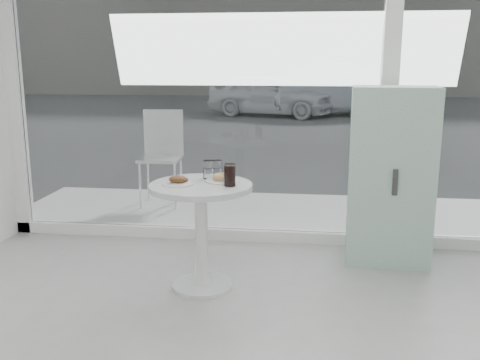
# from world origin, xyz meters

# --- Properties ---
(storefront) EXTENTS (5.00, 0.14, 3.00)m
(storefront) POSITION_xyz_m (0.07, 3.00, 1.71)
(storefront) COLOR white
(storefront) RESTS_ON ground
(main_table) EXTENTS (0.72, 0.72, 0.77)m
(main_table) POSITION_xyz_m (-0.50, 1.90, 0.55)
(main_table) COLOR white
(main_table) RESTS_ON ground
(patio_deck) EXTENTS (5.60, 1.60, 0.05)m
(patio_deck) POSITION_xyz_m (0.00, 3.80, 0.03)
(patio_deck) COLOR white
(patio_deck) RESTS_ON ground
(street) EXTENTS (40.00, 24.00, 0.00)m
(street) POSITION_xyz_m (0.00, 16.00, -0.00)
(street) COLOR #3A3A3A
(street) RESTS_ON ground
(far_building) EXTENTS (40.00, 2.00, 8.00)m
(far_building) POSITION_xyz_m (0.00, 25.00, 4.00)
(far_building) COLOR gray
(far_building) RESTS_ON ground
(mint_cabinet) EXTENTS (0.68, 0.48, 1.42)m
(mint_cabinet) POSITION_xyz_m (0.90, 2.62, 0.71)
(mint_cabinet) COLOR #84A895
(mint_cabinet) RESTS_ON ground
(patio_chair) EXTENTS (0.47, 0.47, 1.03)m
(patio_chair) POSITION_xyz_m (-1.36, 4.04, 0.64)
(patio_chair) COLOR white
(patio_chair) RESTS_ON patio_deck
(car_white) EXTENTS (4.02, 2.58, 1.27)m
(car_white) POSITION_xyz_m (-0.84, 14.45, 0.64)
(car_white) COLOR white
(car_white) RESTS_ON street
(car_silver) EXTENTS (5.00, 3.02, 1.56)m
(car_silver) POSITION_xyz_m (1.34, 15.08, 0.78)
(car_silver) COLOR #9CA0A4
(car_silver) RESTS_ON street
(plate_fritter) EXTENTS (0.21, 0.21, 0.07)m
(plate_fritter) POSITION_xyz_m (-0.65, 1.85, 0.80)
(plate_fritter) COLOR silver
(plate_fritter) RESTS_ON main_table
(plate_donut) EXTENTS (0.24, 0.24, 0.06)m
(plate_donut) POSITION_xyz_m (-0.36, 1.99, 0.79)
(plate_donut) COLOR silver
(plate_donut) RESTS_ON main_table
(water_tumbler_a) EXTENTS (0.08, 0.08, 0.13)m
(water_tumbler_a) POSITION_xyz_m (-0.48, 2.08, 0.83)
(water_tumbler_a) COLOR white
(water_tumbler_a) RESTS_ON main_table
(water_tumbler_b) EXTENTS (0.08, 0.08, 0.13)m
(water_tumbler_b) POSITION_xyz_m (-0.42, 2.11, 0.83)
(water_tumbler_b) COLOR white
(water_tumbler_b) RESTS_ON main_table
(cola_glass) EXTENTS (0.08, 0.08, 0.15)m
(cola_glass) POSITION_xyz_m (-0.29, 1.86, 0.84)
(cola_glass) COLOR white
(cola_glass) RESTS_ON main_table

